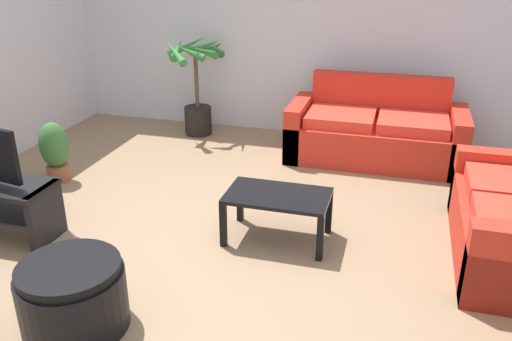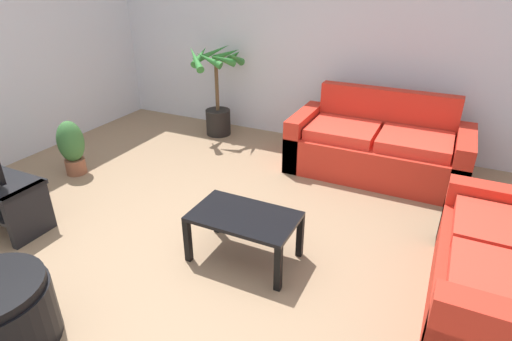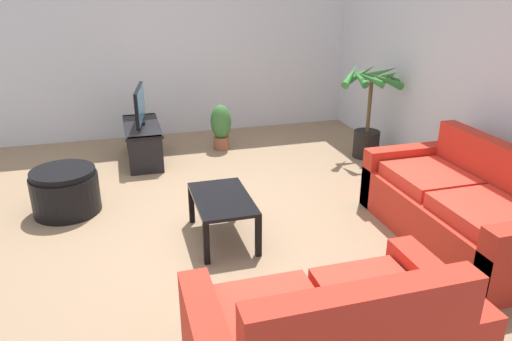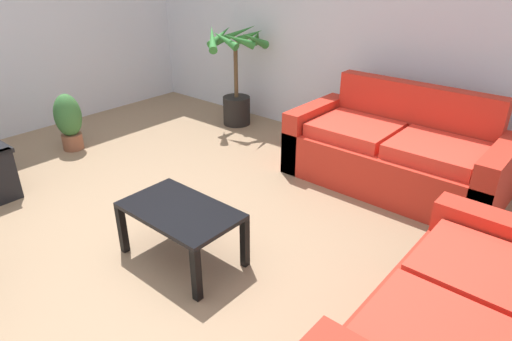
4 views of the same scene
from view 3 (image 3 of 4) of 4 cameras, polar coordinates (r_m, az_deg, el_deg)
name	(u,v)px [view 3 (image 3 of 4)]	position (r m, az deg, el deg)	size (l,w,h in m)	color
ground_plane	(192,221)	(4.90, -7.56, -5.90)	(6.60, 6.60, 0.00)	#937556
wall_back	(469,70)	(5.67, 23.73, 10.77)	(6.00, 0.06, 2.70)	silver
wall_left	(154,44)	(7.38, -11.89, 14.28)	(0.06, 6.00, 2.70)	silver
couch_main	(460,210)	(4.76, 22.80, -4.32)	(1.92, 0.90, 0.90)	red
tv_stand	(143,137)	(6.52, -13.15, 3.84)	(1.10, 0.45, 0.48)	black
tv	(140,105)	(6.41, -13.45, 7.44)	(0.79, 0.17, 0.49)	black
coffee_table	(222,204)	(4.42, -3.98, -3.89)	(0.83, 0.50, 0.41)	black
potted_palm	(370,112)	(6.55, 13.19, 6.64)	(0.82, 0.83, 1.23)	black
potted_plant_small	(221,126)	(6.77, -4.12, 5.27)	(0.29, 0.29, 0.63)	brown
ottoman	(65,191)	(5.32, -21.43, -2.27)	(0.67, 0.67, 0.46)	black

